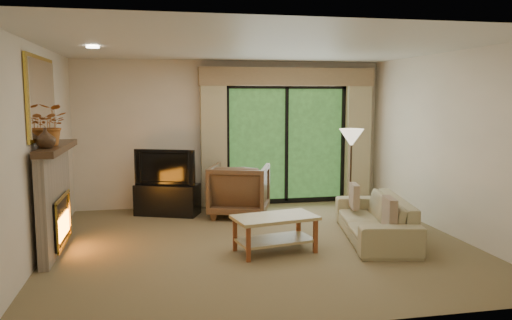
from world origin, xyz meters
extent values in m
plane|color=olive|center=(0.00, 0.00, 0.00)|extent=(5.50, 5.50, 0.00)
plane|color=silver|center=(0.00, 0.00, 2.60)|extent=(5.50, 5.50, 0.00)
plane|color=beige|center=(0.00, 2.50, 1.30)|extent=(5.00, 0.00, 5.00)
plane|color=beige|center=(0.00, -2.50, 1.30)|extent=(5.00, 0.00, 5.00)
plane|color=beige|center=(-2.75, 0.00, 1.30)|extent=(0.00, 5.00, 5.00)
plane|color=beige|center=(2.75, 0.00, 1.30)|extent=(0.00, 5.00, 5.00)
cube|color=tan|center=(-0.35, 2.34, 1.20)|extent=(0.45, 0.18, 2.35)
cube|color=tan|center=(2.35, 2.34, 1.20)|extent=(0.45, 0.18, 2.35)
cube|color=#967855|center=(1.00, 2.36, 2.32)|extent=(3.20, 0.24, 0.32)
cube|color=black|center=(-1.18, 1.95, 0.26)|extent=(1.13, 0.81, 0.52)
imported|color=black|center=(-1.18, 1.95, 0.81)|extent=(1.01, 0.51, 0.60)
imported|color=brown|center=(-0.01, 1.63, 0.43)|extent=(1.18, 1.20, 0.87)
imported|color=tan|center=(1.61, -0.08, 0.29)|extent=(1.16, 2.11, 0.58)
cube|color=brown|center=(1.54, -0.65, 0.50)|extent=(0.18, 0.41, 0.40)
cube|color=brown|center=(1.54, 0.50, 0.50)|extent=(0.17, 0.38, 0.36)
imported|color=#412C1B|center=(-2.61, -0.23, 1.49)|extent=(0.25, 0.25, 0.24)
imported|color=#A55B23|center=(-2.61, 0.07, 1.62)|extent=(0.53, 0.48, 0.51)
camera|label=1|loc=(-1.35, -6.39, 1.97)|focal=35.00mm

